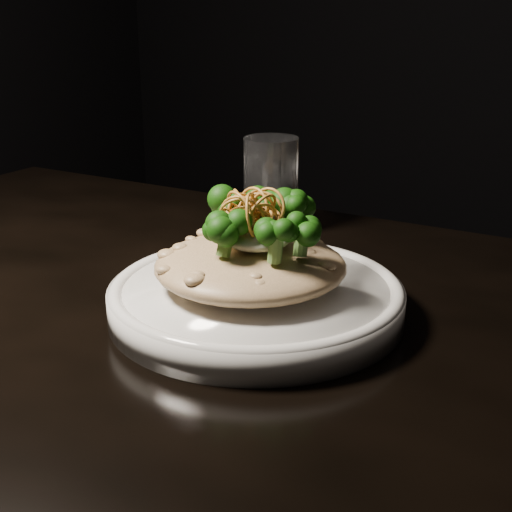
{
  "coord_description": "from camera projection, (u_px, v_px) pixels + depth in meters",
  "views": [
    {
      "loc": [
        0.36,
        -0.44,
        1.01
      ],
      "look_at": [
        0.08,
        0.06,
        0.81
      ],
      "focal_mm": 50.0,
      "sensor_mm": 36.0,
      "label": 1
    }
  ],
  "objects": [
    {
      "name": "table",
      "position": [
        149.0,
        406.0,
        0.64
      ],
      "size": [
        1.1,
        0.8,
        0.75
      ],
      "color": "black",
      "rests_on": "ground"
    },
    {
      "name": "plate",
      "position": [
        256.0,
        300.0,
        0.63
      ],
      "size": [
        0.26,
        0.26,
        0.03
      ],
      "primitive_type": "cylinder",
      "color": "silver",
      "rests_on": "table"
    },
    {
      "name": "risotto",
      "position": [
        250.0,
        265.0,
        0.62
      ],
      "size": [
        0.17,
        0.17,
        0.04
      ],
      "primitive_type": "ellipsoid",
      "color": "brown",
      "rests_on": "plate"
    },
    {
      "name": "broccoli",
      "position": [
        259.0,
        221.0,
        0.61
      ],
      "size": [
        0.12,
        0.12,
        0.04
      ],
      "primitive_type": null,
      "color": "black",
      "rests_on": "risotto"
    },
    {
      "name": "cheese",
      "position": [
        257.0,
        238.0,
        0.61
      ],
      "size": [
        0.06,
        0.06,
        0.02
      ],
      "primitive_type": "ellipsoid",
      "color": "white",
      "rests_on": "risotto"
    },
    {
      "name": "shallots",
      "position": [
        250.0,
        209.0,
        0.6
      ],
      "size": [
        0.05,
        0.05,
        0.03
      ],
      "primitive_type": null,
      "color": "brown",
      "rests_on": "cheese"
    },
    {
      "name": "drinking_glass",
      "position": [
        271.0,
        186.0,
        0.84
      ],
      "size": [
        0.08,
        0.08,
        0.11
      ],
      "primitive_type": "cylinder",
      "rotation": [
        0.0,
        0.0,
        -0.41
      ],
      "color": "silver",
      "rests_on": "table"
    }
  ]
}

